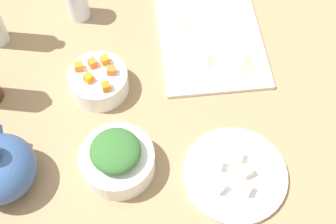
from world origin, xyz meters
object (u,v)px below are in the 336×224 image
(plate_tofu, at_px, (235,174))
(bowl_greens, at_px, (118,161))
(bowl_carrots, at_px, (99,82))
(cutting_board, at_px, (210,36))
(teapot, at_px, (0,168))

(plate_tofu, relative_size, bowl_greens, 1.42)
(plate_tofu, height_order, bowl_carrots, bowl_carrots)
(plate_tofu, bearing_deg, cutting_board, -5.29)
(cutting_board, xyz_separation_m, plate_tofu, (-0.38, 0.03, 0.00))
(cutting_board, distance_m, bowl_carrots, 0.31)
(bowl_greens, height_order, bowl_carrots, bowl_greens)
(plate_tofu, bearing_deg, bowl_carrots, 43.06)
(plate_tofu, xyz_separation_m, bowl_greens, (0.06, 0.24, 0.02))
(teapot, bearing_deg, bowl_carrots, -47.42)
(cutting_board, xyz_separation_m, bowl_greens, (-0.32, 0.27, 0.02))
(cutting_board, relative_size, plate_tofu, 1.59)
(bowl_greens, height_order, teapot, teapot)
(bowl_carrots, relative_size, teapot, 0.82)
(bowl_carrots, bearing_deg, cutting_board, -69.77)
(teapot, bearing_deg, cutting_board, -58.98)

